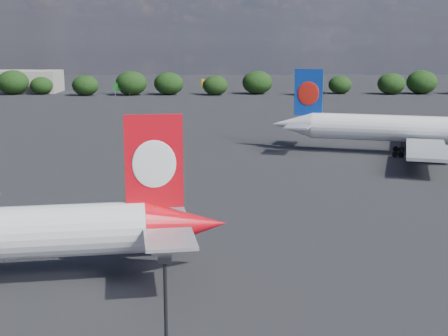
{
  "coord_description": "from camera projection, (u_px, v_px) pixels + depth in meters",
  "views": [
    {
      "loc": [
        15.47,
        -43.14,
        19.4
      ],
      "look_at": [
        16.0,
        12.0,
        8.0
      ],
      "focal_mm": 50.0,
      "sensor_mm": 36.0,
      "label": 1
    }
  ],
  "objects": [
    {
      "name": "ground",
      "position": [
        126.0,
        157.0,
        104.78
      ],
      "size": [
        500.0,
        500.0,
        0.0
      ],
      "primitive_type": "plane",
      "color": "black",
      "rests_on": "ground"
    },
    {
      "name": "china_southern_airliner",
      "position": [
        404.0,
        130.0,
        105.92
      ],
      "size": [
        43.24,
        41.47,
        14.35
      ],
      "color": "white",
      "rests_on": "ground"
    },
    {
      "name": "highway_sign",
      "position": [
        122.0,
        87.0,
        217.57
      ],
      "size": [
        6.0,
        0.3,
        4.5
      ],
      "color": "#166E1D",
      "rests_on": "ground"
    },
    {
      "name": "billboard_yellow",
      "position": [
        208.0,
        84.0,
        223.58
      ],
      "size": [
        5.0,
        0.3,
        5.5
      ],
      "color": "gold",
      "rests_on": "ground"
    },
    {
      "name": "terminal_building",
      "position": [
        3.0,
        81.0,
        232.62
      ],
      "size": [
        42.0,
        16.0,
        8.0
      ],
      "color": "gray",
      "rests_on": "ground"
    },
    {
      "name": "horizon_treeline",
      "position": [
        199.0,
        84.0,
        222.04
      ],
      "size": [
        205.05,
        15.36,
        8.69
      ],
      "color": "black",
      "rests_on": "ground"
    }
  ]
}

